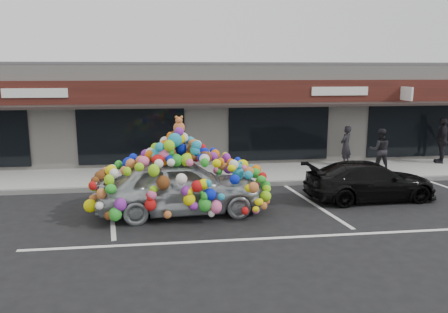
{
  "coord_description": "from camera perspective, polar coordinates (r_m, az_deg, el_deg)",
  "views": [
    {
      "loc": [
        -1.53,
        -12.04,
        4.0
      ],
      "look_at": [
        0.19,
        1.4,
        1.31
      ],
      "focal_mm": 35.0,
      "sensor_mm": 36.0,
      "label": 1
    }
  ],
  "objects": [
    {
      "name": "ground",
      "position": [
        12.78,
        -0.05,
        -7.01
      ],
      "size": [
        90.0,
        90.0,
        0.0
      ],
      "primitive_type": "plane",
      "color": "black",
      "rests_on": "ground"
    },
    {
      "name": "toy_car",
      "position": [
        12.35,
        -5.69,
        -3.02
      ],
      "size": [
        3.33,
        5.03,
        2.87
      ],
      "rotation": [
        0.0,
        0.0,
        1.63
      ],
      "color": "#AEB2B9",
      "rests_on": "ground"
    },
    {
      "name": "parking_stripe_mid",
      "position": [
        13.59,
        11.71,
        -6.12
      ],
      "size": [
        0.73,
        4.37,
        0.01
      ],
      "primitive_type": "cube",
      "rotation": [
        0.0,
        0.0,
        0.14
      ],
      "color": "silver",
      "rests_on": "ground"
    },
    {
      "name": "lane_line",
      "position": [
        11.11,
        11.96,
        -10.12
      ],
      "size": [
        14.0,
        0.12,
        0.01
      ],
      "primitive_type": "cube",
      "color": "silver",
      "rests_on": "ground"
    },
    {
      "name": "sidewalk",
      "position": [
        16.59,
        -1.8,
        -2.46
      ],
      "size": [
        26.0,
        3.0,
        0.15
      ],
      "primitive_type": "cube",
      "color": "#9C9C97",
      "rests_on": "ground"
    },
    {
      "name": "kerb",
      "position": [
        15.14,
        -1.25,
        -3.8
      ],
      "size": [
        26.0,
        0.18,
        0.16
      ],
      "primitive_type": "cube",
      "color": "slate",
      "rests_on": "ground"
    },
    {
      "name": "pedestrian_a",
      "position": [
        18.58,
        15.63,
        1.39
      ],
      "size": [
        0.7,
        0.68,
        1.62
      ],
      "primitive_type": "imported",
      "rotation": [
        0.0,
        0.0,
        3.85
      ],
      "color": "#222227",
      "rests_on": "sidewalk"
    },
    {
      "name": "black_sedan",
      "position": [
        14.42,
        18.53,
        -3.02
      ],
      "size": [
        1.84,
        4.17,
        1.19
      ],
      "primitive_type": "imported",
      "rotation": [
        0.0,
        0.0,
        1.61
      ],
      "color": "black",
      "rests_on": "ground"
    },
    {
      "name": "pedestrian_b",
      "position": [
        17.85,
        19.66,
        0.82
      ],
      "size": [
        0.92,
        0.79,
        1.65
      ],
      "primitive_type": "imported",
      "rotation": [
        0.0,
        0.0,
        2.92
      ],
      "color": "black",
      "rests_on": "sidewalk"
    },
    {
      "name": "pedestrian_c",
      "position": [
        20.44,
        26.57,
        1.92
      ],
      "size": [
        1.22,
        0.9,
        1.92
      ],
      "primitive_type": "imported",
      "rotation": [
        0.0,
        0.0,
        4.28
      ],
      "color": "#28242A",
      "rests_on": "sidewalk"
    },
    {
      "name": "parking_stripe_left",
      "position": [
        12.99,
        -14.42,
        -7.06
      ],
      "size": [
        0.73,
        4.37,
        0.01
      ],
      "primitive_type": "cube",
      "rotation": [
        0.0,
        0.0,
        0.14
      ],
      "color": "silver",
      "rests_on": "ground"
    },
    {
      "name": "shop_building",
      "position": [
        20.62,
        -3.03,
        6.11
      ],
      "size": [
        24.0,
        7.2,
        4.31
      ],
      "color": "beige",
      "rests_on": "ground"
    }
  ]
}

